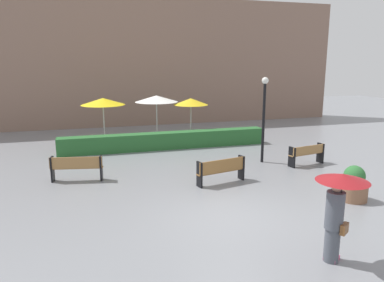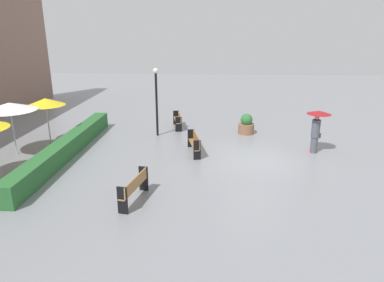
% 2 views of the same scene
% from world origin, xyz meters
% --- Properties ---
extents(ground_plane, '(60.00, 60.00, 0.00)m').
position_xyz_m(ground_plane, '(0.00, 0.00, 0.00)').
color(ground_plane, gray).
extents(bench_mid_center, '(1.89, 0.71, 0.89)m').
position_xyz_m(bench_mid_center, '(0.77, 2.66, 0.53)').
color(bench_mid_center, olive).
rests_on(bench_mid_center, ground).
extents(bench_far_right, '(1.72, 0.66, 0.84)m').
position_xyz_m(bench_far_right, '(5.01, 3.87, 0.51)').
color(bench_far_right, '#9E7242').
rests_on(bench_far_right, ground).
extents(bench_far_left, '(1.85, 0.66, 0.91)m').
position_xyz_m(bench_far_left, '(-4.11, 4.38, 0.55)').
color(bench_far_left, '#9E7242').
rests_on(bench_far_left, ground).
extents(pedestrian_with_umbrella, '(1.08, 1.08, 1.98)m').
position_xyz_m(pedestrian_with_umbrella, '(1.22, -2.90, 1.34)').
color(pedestrian_with_umbrella, '#4C515B').
rests_on(pedestrian_with_umbrella, ground).
extents(planter_pot, '(0.86, 0.86, 1.10)m').
position_xyz_m(planter_pot, '(4.11, 0.02, 0.48)').
color(planter_pot, brown).
rests_on(planter_pot, ground).
extents(lamp_post, '(0.28, 0.28, 3.59)m').
position_xyz_m(lamp_post, '(3.45, 4.82, 2.23)').
color(lamp_post, black).
rests_on(lamp_post, ground).
extents(patio_umbrella_yellow, '(2.25, 2.25, 2.38)m').
position_xyz_m(patio_umbrella_yellow, '(-2.78, 10.43, 2.20)').
color(patio_umbrella_yellow, silver).
rests_on(patio_umbrella_yellow, ground).
extents(patio_umbrella_white, '(2.32, 2.32, 2.41)m').
position_xyz_m(patio_umbrella_white, '(0.08, 10.81, 2.23)').
color(patio_umbrella_white, silver).
rests_on(patio_umbrella_white, ground).
extents(patio_umbrella_yellow_far, '(1.85, 1.85, 2.29)m').
position_xyz_m(patio_umbrella_yellow_far, '(1.79, 10.00, 2.10)').
color(patio_umbrella_yellow_far, silver).
rests_on(patio_umbrella_yellow_far, ground).
extents(hedge_strip, '(10.14, 0.70, 0.81)m').
position_xyz_m(hedge_strip, '(0.03, 8.40, 0.41)').
color(hedge_strip, '#28602D').
rests_on(hedge_strip, ground).
extents(building_facade, '(28.00, 1.20, 8.30)m').
position_xyz_m(building_facade, '(0.00, 16.00, 4.15)').
color(building_facade, '#846656').
rests_on(building_facade, ground).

